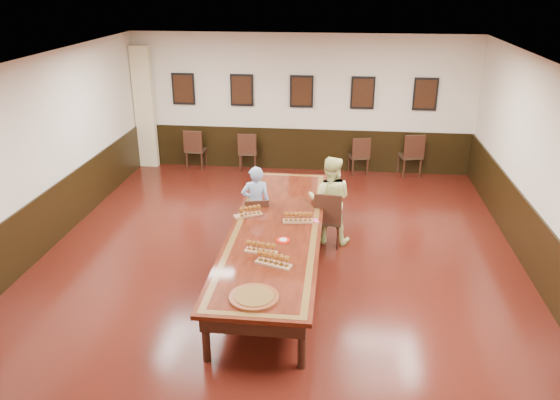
# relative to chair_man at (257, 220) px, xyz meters

# --- Properties ---
(floor) EXTENTS (8.00, 10.00, 0.02)m
(floor) POSITION_rel_chair_man_xyz_m (0.46, -0.92, -0.44)
(floor) COLOR black
(floor) RESTS_ON ground
(ceiling) EXTENTS (8.00, 10.00, 0.02)m
(ceiling) POSITION_rel_chair_man_xyz_m (0.46, -0.92, 2.78)
(ceiling) COLOR white
(ceiling) RESTS_ON floor
(wall_back) EXTENTS (8.00, 0.02, 3.20)m
(wall_back) POSITION_rel_chair_man_xyz_m (0.46, 4.09, 1.17)
(wall_back) COLOR beige
(wall_back) RESTS_ON floor
(wall_left) EXTENTS (0.02, 10.00, 3.20)m
(wall_left) POSITION_rel_chair_man_xyz_m (-3.55, -0.92, 1.17)
(wall_left) COLOR beige
(wall_left) RESTS_ON floor
(wall_right) EXTENTS (0.02, 10.00, 3.20)m
(wall_right) POSITION_rel_chair_man_xyz_m (4.47, -0.92, 1.17)
(wall_right) COLOR beige
(wall_right) RESTS_ON floor
(chair_man) EXTENTS (0.49, 0.51, 0.87)m
(chair_man) POSITION_rel_chair_man_xyz_m (0.00, 0.00, 0.00)
(chair_man) COLOR black
(chair_man) RESTS_ON floor
(chair_woman) EXTENTS (0.51, 0.55, 1.00)m
(chair_woman) POSITION_rel_chair_man_xyz_m (1.25, 0.10, 0.07)
(chair_woman) COLOR black
(chair_woman) RESTS_ON floor
(spare_chair_a) EXTENTS (0.48, 0.52, 0.98)m
(spare_chair_a) POSITION_rel_chair_man_xyz_m (-2.08, 3.87, 0.05)
(spare_chair_a) COLOR black
(spare_chair_a) RESTS_ON floor
(spare_chair_b) EXTENTS (0.47, 0.51, 0.94)m
(spare_chair_b) POSITION_rel_chair_man_xyz_m (-0.80, 3.88, 0.04)
(spare_chair_b) COLOR black
(spare_chair_b) RESTS_ON floor
(spare_chair_c) EXTENTS (0.53, 0.56, 0.92)m
(spare_chair_c) POSITION_rel_chair_man_xyz_m (1.84, 3.89, 0.03)
(spare_chair_c) COLOR black
(spare_chair_c) RESTS_ON floor
(spare_chair_d) EXTENTS (0.59, 0.62, 1.03)m
(spare_chair_d) POSITION_rel_chair_man_xyz_m (3.04, 3.90, 0.08)
(spare_chair_d) COLOR black
(spare_chair_d) RESTS_ON floor
(person_man) EXTENTS (0.56, 0.43, 1.38)m
(person_man) POSITION_rel_chair_man_xyz_m (-0.02, 0.09, 0.26)
(person_man) COLOR #476FB3
(person_man) RESTS_ON floor
(person_woman) EXTENTS (0.82, 0.67, 1.56)m
(person_woman) POSITION_rel_chair_man_xyz_m (1.26, 0.21, 0.35)
(person_woman) COLOR #ECF096
(person_woman) RESTS_ON floor
(pink_phone) EXTENTS (0.11, 0.16, 0.01)m
(pink_phone) POSITION_rel_chair_man_xyz_m (1.06, -0.63, 0.32)
(pink_phone) COLOR #F9538F
(pink_phone) RESTS_ON conference_table
(curtain) EXTENTS (0.45, 0.18, 2.90)m
(curtain) POSITION_rel_chair_man_xyz_m (-3.29, 3.90, 1.02)
(curtain) COLOR beige
(curtain) RESTS_ON floor
(wainscoting) EXTENTS (8.00, 10.00, 1.00)m
(wainscoting) POSITION_rel_chair_man_xyz_m (0.46, -0.92, 0.07)
(wainscoting) COLOR black
(wainscoting) RESTS_ON floor
(conference_table) EXTENTS (1.40, 5.00, 0.76)m
(conference_table) POSITION_rel_chair_man_xyz_m (0.46, -0.92, 0.18)
(conference_table) COLOR #320F08
(conference_table) RESTS_ON floor
(posters) EXTENTS (6.14, 0.04, 0.74)m
(posters) POSITION_rel_chair_man_xyz_m (0.46, 4.02, 1.47)
(posters) COLOR black
(posters) RESTS_ON wall_back
(flight_a) EXTENTS (0.47, 0.35, 0.17)m
(flight_a) POSITION_rel_chair_man_xyz_m (-0.04, -0.55, 0.40)
(flight_a) COLOR #94653E
(flight_a) RESTS_ON conference_table
(flight_b) EXTENTS (0.50, 0.20, 0.18)m
(flight_b) POSITION_rel_chair_man_xyz_m (0.78, -0.70, 0.40)
(flight_b) COLOR #94653E
(flight_b) RESTS_ON conference_table
(flight_c) EXTENTS (0.48, 0.23, 0.17)m
(flight_c) POSITION_rel_chair_man_xyz_m (0.34, -1.79, 0.40)
(flight_c) COLOR #94653E
(flight_c) RESTS_ON conference_table
(flight_d) EXTENTS (0.53, 0.32, 0.19)m
(flight_d) POSITION_rel_chair_man_xyz_m (0.56, -2.12, 0.40)
(flight_d) COLOR #94653E
(flight_d) RESTS_ON conference_table
(red_plate_grp) EXTENTS (0.21, 0.21, 0.03)m
(red_plate_grp) POSITION_rel_chair_man_xyz_m (0.62, -1.39, 0.33)
(red_plate_grp) COLOR red
(red_plate_grp) RESTS_ON conference_table
(carved_platter) EXTENTS (0.77, 0.77, 0.05)m
(carved_platter) POSITION_rel_chair_man_xyz_m (0.43, -2.98, 0.34)
(carved_platter) COLOR #5B2612
(carved_platter) RESTS_ON conference_table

